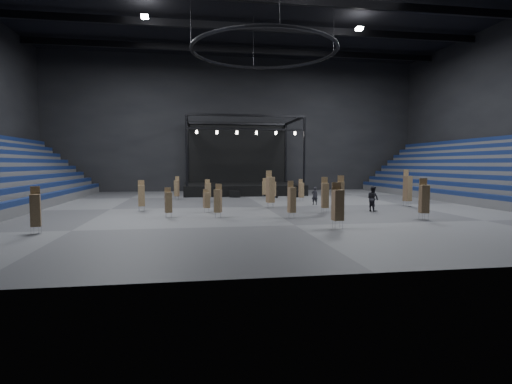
{
  "coord_description": "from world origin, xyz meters",
  "views": [
    {
      "loc": [
        -5.93,
        -33.25,
        3.61
      ],
      "look_at": [
        -1.0,
        -2.0,
        1.4
      ],
      "focal_mm": 28.0,
      "sensor_mm": 36.0,
      "label": 1
    }
  ],
  "objects": [
    {
      "name": "flight_case_mid",
      "position": [
        2.51,
        8.73,
        0.37
      ],
      "size": [
        1.21,
        0.83,
        0.74
      ],
      "primitive_type": "cube",
      "rotation": [
        0.0,
        0.0,
        -0.27
      ],
      "color": "black",
      "rests_on": "floor"
    },
    {
      "name": "chair_stack_14",
      "position": [
        3.65,
        -5.13,
        1.36
      ],
      "size": [
        0.52,
        0.52,
        2.67
      ],
      "rotation": [
        0.0,
        0.0,
        -0.09
      ],
      "color": "silver",
      "rests_on": "floor"
    },
    {
      "name": "chair_stack_10",
      "position": [
        -4.3,
        -6.47,
        1.19
      ],
      "size": [
        0.58,
        0.58,
        2.29
      ],
      "rotation": [
        0.0,
        0.0,
        -0.36
      ],
      "color": "silver",
      "rests_on": "floor"
    },
    {
      "name": "chair_stack_6",
      "position": [
        0.33,
        -1.08,
        1.56
      ],
      "size": [
        0.7,
        0.7,
        3.09
      ],
      "rotation": [
        0.0,
        0.0,
        0.38
      ],
      "color": "silver",
      "rests_on": "floor"
    },
    {
      "name": "chair_stack_15",
      "position": [
        -7.6,
        -5.98,
        1.08
      ],
      "size": [
        0.53,
        0.53,
        2.05
      ],
      "rotation": [
        0.0,
        0.0,
        0.25
      ],
      "color": "silver",
      "rests_on": "floor"
    },
    {
      "name": "chair_stack_4",
      "position": [
        4.53,
        4.56,
        1.11
      ],
      "size": [
        0.48,
        0.48,
        2.15
      ],
      "rotation": [
        0.0,
        0.0,
        0.18
      ],
      "color": "silver",
      "rests_on": "floor"
    },
    {
      "name": "chair_stack_11",
      "position": [
        0.58,
        -7.35,
        1.27
      ],
      "size": [
        0.53,
        0.53,
        2.5
      ],
      "rotation": [
        0.0,
        0.0,
        0.24
      ],
      "color": "silver",
      "rests_on": "floor"
    },
    {
      "name": "crew_member",
      "position": [
        7.69,
        -4.53,
        0.97
      ],
      "size": [
        0.97,
        1.11,
        1.93
      ],
      "primitive_type": "imported",
      "rotation": [
        0.0,
        0.0,
        1.86
      ],
      "color": "black",
      "rests_on": "floor"
    },
    {
      "name": "man_center",
      "position": [
        4.77,
        0.94,
        0.79
      ],
      "size": [
        0.6,
        0.42,
        1.58
      ],
      "primitive_type": "imported",
      "rotation": [
        0.0,
        0.0,
        3.22
      ],
      "color": "black",
      "rests_on": "floor"
    },
    {
      "name": "chair_stack_16",
      "position": [
        -7.59,
        7.83,
        1.21
      ],
      "size": [
        0.54,
        0.54,
        2.37
      ],
      "rotation": [
        0.0,
        0.0,
        -0.32
      ],
      "color": "silver",
      "rests_on": "floor"
    },
    {
      "name": "stage",
      "position": [
        0.0,
        16.24,
        1.45
      ],
      "size": [
        14.0,
        10.0,
        9.2
      ],
      "color": "black",
      "rests_on": "floor"
    },
    {
      "name": "flight_case_left",
      "position": [
        -1.45,
        9.73,
        0.36
      ],
      "size": [
        1.2,
        0.94,
        0.72
      ],
      "primitive_type": "cube",
      "rotation": [
        0.0,
        0.0,
        -0.43
      ],
      "color": "black",
      "rests_on": "floor"
    },
    {
      "name": "flight_case_right",
      "position": [
        5.16,
        8.98,
        0.39
      ],
      "size": [
        1.22,
        0.68,
        0.78
      ],
      "primitive_type": "cube",
      "rotation": [
        0.0,
        0.0,
        -0.08
      ],
      "color": "black",
      "rests_on": "floor"
    },
    {
      "name": "chair_stack_9",
      "position": [
        -4.96,
        -3.36,
        0.94
      ],
      "size": [
        0.53,
        0.53,
        1.75
      ],
      "rotation": [
        0.0,
        0.0,
        0.35
      ],
      "color": "silver",
      "rests_on": "floor"
    },
    {
      "name": "chair_stack_13",
      "position": [
        -14.0,
        -11.25,
        1.27
      ],
      "size": [
        0.57,
        0.57,
        2.47
      ],
      "rotation": [
        0.0,
        0.0,
        0.25
      ],
      "color": "silver",
      "rests_on": "floor"
    },
    {
      "name": "chair_stack_8",
      "position": [
        8.92,
        -9.41,
        1.39
      ],
      "size": [
        0.59,
        0.59,
        2.7
      ],
      "rotation": [
        0.0,
        0.0,
        -0.13
      ],
      "color": "silver",
      "rests_on": "floor"
    },
    {
      "name": "chair_stack_3",
      "position": [
        4.93,
        -4.98,
        1.41
      ],
      "size": [
        0.64,
        0.64,
        2.77
      ],
      "rotation": [
        0.0,
        0.0,
        -0.33
      ],
      "color": "silver",
      "rests_on": "floor"
    },
    {
      "name": "wall_back",
      "position": [
        0.0,
        21.0,
        9.0
      ],
      "size": [
        50.0,
        0.2,
        18.0
      ],
      "primitive_type": "cube",
      "color": "black",
      "rests_on": "ground"
    },
    {
      "name": "chair_stack_0",
      "position": [
        -4.55,
        5.1,
        1.15
      ],
      "size": [
        0.59,
        0.59,
        2.15
      ],
      "rotation": [
        0.0,
        0.0,
        0.22
      ],
      "color": "silver",
      "rests_on": "floor"
    },
    {
      "name": "chair_stack_2",
      "position": [
        2.0,
        6.01,
        1.17
      ],
      "size": [
        0.53,
        0.53,
        2.2
      ],
      "rotation": [
        0.0,
        0.0,
        0.05
      ],
      "color": "silver",
      "rests_on": "floor"
    },
    {
      "name": "truss_ring",
      "position": [
        -0.0,
        0.0,
        13.0
      ],
      "size": [
        12.3,
        12.3,
        5.15
      ],
      "color": "black",
      "rests_on": "ceiling"
    },
    {
      "name": "chair_stack_5",
      "position": [
        2.07,
        -11.99,
        1.36
      ],
      "size": [
        0.58,
        0.58,
        2.6
      ],
      "rotation": [
        0.0,
        0.0,
        0.05
      ],
      "color": "silver",
      "rests_on": "floor"
    },
    {
      "name": "chair_stack_1",
      "position": [
        -9.85,
        -1.9,
        1.25
      ],
      "size": [
        0.55,
        0.55,
        2.39
      ],
      "rotation": [
        0.0,
        0.0,
        0.13
      ],
      "color": "silver",
      "rests_on": "floor"
    },
    {
      "name": "chair_stack_7",
      "position": [
        12.21,
        -1.61,
        1.59
      ],
      "size": [
        0.66,
        0.66,
        3.16
      ],
      "rotation": [
        0.0,
        0.0,
        0.25
      ],
      "color": "silver",
      "rests_on": "floor"
    },
    {
      "name": "floor",
      "position": [
        0.0,
        0.0,
        0.0
      ],
      "size": [
        50.0,
        50.0,
        0.0
      ],
      "primitive_type": "plane",
      "color": "#48484A",
      "rests_on": "ground"
    },
    {
      "name": "bleachers_right",
      "position": [
        22.94,
        0.0,
        1.73
      ],
      "size": [
        7.2,
        40.0,
        6.4
      ],
      "color": "#49494B",
      "rests_on": "floor"
    },
    {
      "name": "chair_stack_12",
      "position": [
        1.53,
        8.01,
        1.15
      ],
      "size": [
        0.63,
        0.63,
        2.14
      ],
      "rotation": [
        0.0,
        0.0,
        -0.29
      ],
      "color": "silver",
      "rests_on": "floor"
    }
  ]
}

